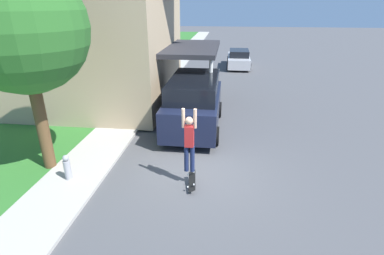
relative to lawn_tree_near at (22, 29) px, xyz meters
name	(u,v)px	position (x,y,z in m)	size (l,w,h in m)	color
ground_plane	(196,169)	(4.64, 0.49, -4.27)	(120.00, 120.00, 0.00)	#49494C
lawn	(59,102)	(-3.36, 6.49, -4.23)	(10.00, 80.00, 0.08)	#2D6B28
sidewalk	(139,104)	(1.04, 6.49, -4.22)	(1.80, 80.00, 0.10)	#ADA89E
house	(59,3)	(-2.66, 6.87, 0.60)	(13.34, 8.22, 9.22)	tan
lawn_tree_near	(22,29)	(0.00, 0.00, 0.00)	(3.54, 3.54, 5.99)	brown
lawn_tree_far	(131,6)	(-0.63, 11.56, 0.41)	(4.35, 4.35, 6.80)	brown
suv_parked	(194,102)	(4.19, 3.88, -3.14)	(2.20, 4.80, 2.14)	black
car_down_street	(239,59)	(6.33, 17.04, -3.61)	(1.84, 4.46, 1.39)	#B7B7BC
skateboarder	(189,140)	(4.54, -0.33, -2.86)	(0.41, 0.22, 1.90)	#192347
skateboard	(192,181)	(4.63, -0.51, -4.05)	(0.30, 0.81, 0.32)	black
fire_hydrant	(67,168)	(0.98, -0.66, -3.80)	(0.20, 0.20, 0.78)	#99999E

